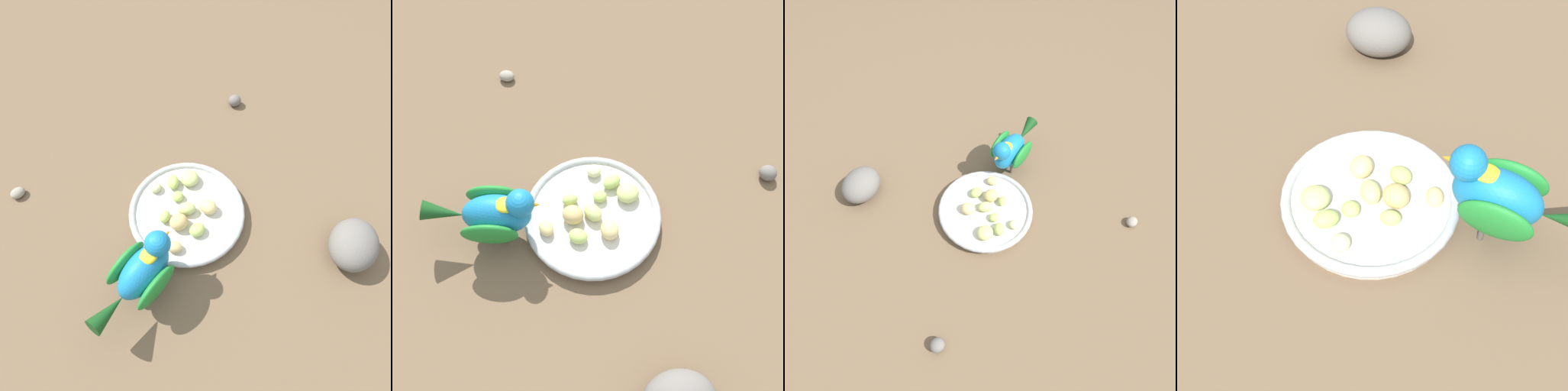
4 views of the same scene
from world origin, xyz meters
TOP-DOWN VIEW (x-y plane):
  - ground_plane at (0.00, 0.00)m, footprint 4.00×4.00m
  - feeding_bowl at (0.00, -0.02)m, footprint 0.24×0.24m
  - apple_piece_0 at (0.05, 0.00)m, footprint 0.04×0.04m
  - apple_piece_1 at (0.00, -0.02)m, footprint 0.03×0.04m
  - apple_piece_2 at (-0.07, -0.01)m, footprint 0.05×0.05m
  - apple_piece_3 at (0.00, 0.03)m, footprint 0.04×0.05m
  - apple_piece_4 at (0.01, -0.06)m, footprint 0.03×0.03m
  - apple_piece_5 at (0.03, -0.03)m, footprint 0.05×0.05m
  - apple_piece_6 at (-0.03, -0.03)m, footprint 0.03×0.03m
  - apple_piece_7 at (0.08, -0.05)m, footprint 0.03×0.04m
  - apple_piece_8 at (-0.06, -0.08)m, footprint 0.03×0.03m
  - apple_piece_9 at (-0.06, -0.04)m, footprint 0.03×0.03m
  - parrot at (0.14, -0.10)m, footprint 0.16×0.15m
  - rock_large at (0.10, 0.29)m, footprint 0.14×0.13m
  - pebble_0 at (-0.30, 0.12)m, footprint 0.04×0.04m
  - pebble_1 at (-0.08, -0.37)m, footprint 0.04×0.04m

SIDE VIEW (x-z plane):
  - ground_plane at x=0.00m, z-range 0.00..0.00m
  - pebble_1 at x=-0.08m, z-range 0.00..0.02m
  - pebble_0 at x=-0.30m, z-range 0.00..0.03m
  - feeding_bowl at x=0.00m, z-range 0.00..0.03m
  - apple_piece_6 at x=-0.03m, z-range 0.02..0.04m
  - apple_piece_8 at x=-0.06m, z-range 0.02..0.04m
  - apple_piece_7 at x=0.08m, z-range 0.02..0.04m
  - apple_piece_4 at x=0.01m, z-range 0.02..0.04m
  - apple_piece_0 at x=0.05m, z-range 0.02..0.04m
  - apple_piece_9 at x=-0.06m, z-range 0.02..0.04m
  - apple_piece_2 at x=-0.07m, z-range 0.02..0.04m
  - apple_piece_1 at x=0.00m, z-range 0.02..0.04m
  - apple_piece_3 at x=0.00m, z-range 0.02..0.04m
  - apple_piece_5 at x=0.03m, z-range 0.02..0.05m
  - rock_large at x=0.10m, z-range 0.00..0.07m
  - parrot at x=0.14m, z-range 0.01..0.15m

